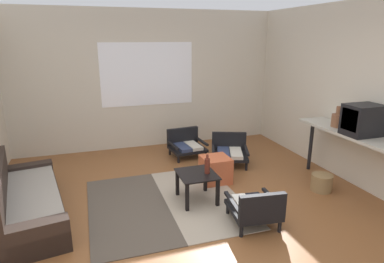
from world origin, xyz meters
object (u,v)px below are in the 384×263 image
object	(u,v)px
ottoman_orange	(216,169)
wicker_basket	(322,183)
armchair_striped_foreground	(255,208)
clay_vase	(338,119)
couch	(24,202)
crt_television	(363,120)
console_shelf	(350,137)
armchair_corner	(229,150)
armchair_by_window	(186,144)
glass_bottle	(207,165)
coffee_table	(197,179)

from	to	relation	value
ottoman_orange	wicker_basket	xyz separation A→B (m)	(1.36, -0.77, -0.08)
wicker_basket	armchair_striped_foreground	bearing A→B (deg)	-158.87
clay_vase	couch	bearing A→B (deg)	175.89
crt_television	console_shelf	bearing A→B (deg)	89.01
armchair_corner	clay_vase	size ratio (longest dim) A/B	2.61
console_shelf	armchair_by_window	bearing A→B (deg)	130.50
crt_television	glass_bottle	bearing A→B (deg)	166.86
armchair_corner	crt_television	distance (m)	2.22
couch	coffee_table	world-z (taller)	couch
coffee_table	armchair_striped_foreground	size ratio (longest dim) A/B	0.84
couch	armchair_corner	distance (m)	3.31
couch	armchair_by_window	world-z (taller)	couch
crt_television	coffee_table	bearing A→B (deg)	166.74
ottoman_orange	console_shelf	bearing A→B (deg)	-26.16
armchair_striped_foreground	crt_television	size ratio (longest dim) A/B	1.38
armchair_corner	wicker_basket	xyz separation A→B (m)	(0.83, -1.43, -0.11)
armchair_by_window	wicker_basket	xyz separation A→B (m)	(1.45, -2.04, -0.10)
couch	clay_vase	distance (m)	4.44
couch	crt_television	world-z (taller)	crt_television
armchair_striped_foreground	glass_bottle	bearing A→B (deg)	112.55
coffee_table	console_shelf	world-z (taller)	console_shelf
armchair_striped_foreground	armchair_corner	distance (m)	2.04
coffee_table	glass_bottle	bearing A→B (deg)	-15.14
armchair_corner	wicker_basket	size ratio (longest dim) A/B	2.66
couch	armchair_striped_foreground	distance (m)	2.83
clay_vase	glass_bottle	bearing A→B (deg)	179.13
console_shelf	crt_television	size ratio (longest dim) A/B	3.69
coffee_table	ottoman_orange	bearing A→B (deg)	46.51
ottoman_orange	glass_bottle	bearing A→B (deg)	-122.58
ottoman_orange	crt_television	distance (m)	2.18
coffee_table	glass_bottle	size ratio (longest dim) A/B	2.04
armchair_corner	glass_bottle	distance (m)	1.51
coffee_table	armchair_corner	xyz separation A→B (m)	(1.01, 1.16, -0.08)
armchair_striped_foreground	wicker_basket	distance (m)	1.49
armchair_striped_foreground	ottoman_orange	xyz separation A→B (m)	(0.03, 1.31, -0.04)
ottoman_orange	clay_vase	distance (m)	1.97
armchair_by_window	ottoman_orange	size ratio (longest dim) A/B	1.62
console_shelf	wicker_basket	distance (m)	0.76
armchair_striped_foreground	crt_television	xyz separation A→B (m)	(1.73, 0.29, 0.86)
ottoman_orange	clay_vase	size ratio (longest dim) A/B	1.36
glass_bottle	crt_television	bearing A→B (deg)	-13.14
couch	crt_television	bearing A→B (deg)	-9.90
coffee_table	armchair_by_window	bearing A→B (deg)	77.57
armchair_by_window	crt_television	world-z (taller)	crt_television
armchair_corner	clay_vase	distance (m)	1.87
armchair_by_window	console_shelf	bearing A→B (deg)	-49.50
couch	console_shelf	distance (m)	4.44
wicker_basket	armchair_corner	bearing A→B (deg)	120.22
couch	armchair_by_window	bearing A→B (deg)	30.72
armchair_by_window	armchair_striped_foreground	distance (m)	2.58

